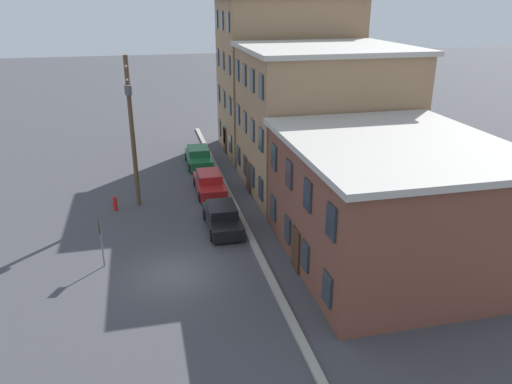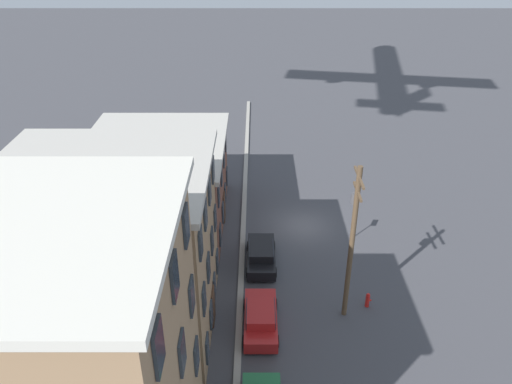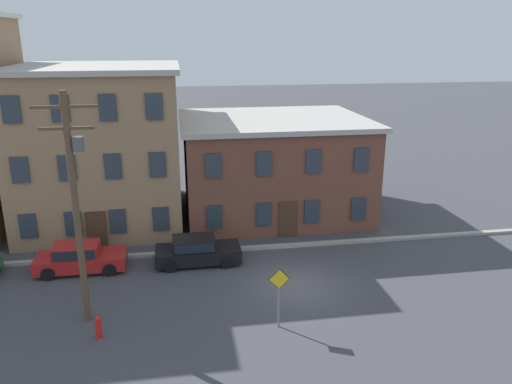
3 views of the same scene
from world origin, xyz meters
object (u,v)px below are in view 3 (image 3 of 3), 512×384
car_black (197,250)px  caution_sign (279,289)px  utility_pole (76,199)px  car_red (80,257)px  fire_hydrant (98,327)px

car_black → caution_sign: size_ratio=1.68×
utility_pole → car_red: bearing=103.2°
caution_sign → utility_pole: utility_pole is taller
caution_sign → utility_pole: bearing=166.8°
caution_sign → car_black: bearing=114.6°
car_black → caution_sign: 7.29m
car_red → car_black: size_ratio=1.00×
car_red → car_black: (5.87, -0.08, 0.00)m
car_red → fire_hydrant: bearing=-74.5°
caution_sign → fire_hydrant: 7.26m
fire_hydrant → car_red: bearing=105.5°
utility_pole → fire_hydrant: 5.10m
car_red → caution_sign: (8.88, -6.65, 0.99)m
utility_pole → fire_hydrant: size_ratio=9.90×
car_black → caution_sign: bearing=-65.4°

